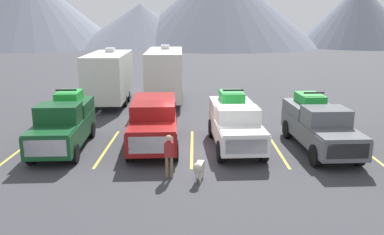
{
  "coord_description": "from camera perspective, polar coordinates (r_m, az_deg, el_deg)",
  "views": [
    {
      "loc": [
        0.11,
        -17.28,
        5.84
      ],
      "look_at": [
        0.0,
        1.54,
        1.2
      ],
      "focal_mm": 37.63,
      "sensor_mm": 36.0,
      "label": 1
    }
  ],
  "objects": [
    {
      "name": "person_a",
      "position": [
        15.02,
        -3.27,
        -5.11
      ],
      "size": [
        0.37,
        0.23,
        1.68
      ],
      "color": "#726047",
      "rests_on": "ground"
    },
    {
      "name": "ground_plane",
      "position": [
        18.24,
        -0.03,
        -4.82
      ],
      "size": [
        240.0,
        240.0,
        0.0
      ],
      "primitive_type": "plane",
      "color": "#38383D"
    },
    {
      "name": "lot_stripe_e",
      "position": [
        20.29,
        22.83,
        -3.99
      ],
      "size": [
        0.12,
        5.5,
        0.01
      ],
      "primitive_type": "cube",
      "color": "gold",
      "rests_on": "ground"
    },
    {
      "name": "dog",
      "position": [
        14.8,
        0.95,
        -7.12
      ],
      "size": [
        0.45,
        1.01,
        0.8
      ],
      "color": "beige",
      "rests_on": "ground"
    },
    {
      "name": "camper_trailer_a",
      "position": [
        28.41,
        -11.69,
        5.84
      ],
      "size": [
        2.74,
        7.91,
        3.84
      ],
      "color": "silver",
      "rests_on": "ground"
    },
    {
      "name": "mountain_ridge",
      "position": [
        90.51,
        -5.84,
        14.69
      ],
      "size": [
        146.1,
        42.73,
        17.5
      ],
      "color": "slate",
      "rests_on": "ground"
    },
    {
      "name": "pickup_truck_b",
      "position": [
        18.88,
        -5.45,
        -0.53
      ],
      "size": [
        2.49,
        5.94,
        2.16
      ],
      "color": "maroon",
      "rests_on": "ground"
    },
    {
      "name": "lot_stripe_b",
      "position": [
        19.18,
        -11.87,
        -4.17
      ],
      "size": [
        0.12,
        5.5,
        0.01
      ],
      "primitive_type": "cube",
      "color": "gold",
      "rests_on": "ground"
    },
    {
      "name": "lot_stripe_a",
      "position": [
        20.37,
        -22.77,
        -3.91
      ],
      "size": [
        0.12,
        5.5,
        0.01
      ],
      "primitive_type": "cube",
      "color": "gold",
      "rests_on": "ground"
    },
    {
      "name": "lot_stripe_d",
      "position": [
        19.14,
        11.87,
        -4.21
      ],
      "size": [
        0.12,
        5.5,
        0.01
      ],
      "primitive_type": "cube",
      "color": "gold",
      "rests_on": "ground"
    },
    {
      "name": "pickup_truck_a",
      "position": [
        19.34,
        -17.69,
        -0.73
      ],
      "size": [
        2.33,
        5.57,
        2.62
      ],
      "color": "#144723",
      "rests_on": "ground"
    },
    {
      "name": "pickup_truck_c",
      "position": [
        18.72,
        6.1,
        -0.66
      ],
      "size": [
        2.36,
        5.44,
        2.59
      ],
      "color": "white",
      "rests_on": "ground"
    },
    {
      "name": "lot_stripe_c",
      "position": [
        18.75,
        -0.02,
        -4.28
      ],
      "size": [
        0.12,
        5.5,
        0.01
      ],
      "primitive_type": "cube",
      "color": "gold",
      "rests_on": "ground"
    },
    {
      "name": "camper_trailer_b",
      "position": [
        28.65,
        -3.85,
        6.31
      ],
      "size": [
        2.64,
        8.49,
        3.99
      ],
      "color": "silver",
      "rests_on": "ground"
    },
    {
      "name": "pickup_truck_d",
      "position": [
        19.2,
        17.49,
        -0.92
      ],
      "size": [
        2.36,
        5.98,
        2.5
      ],
      "color": "#595B60",
      "rests_on": "ground"
    }
  ]
}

